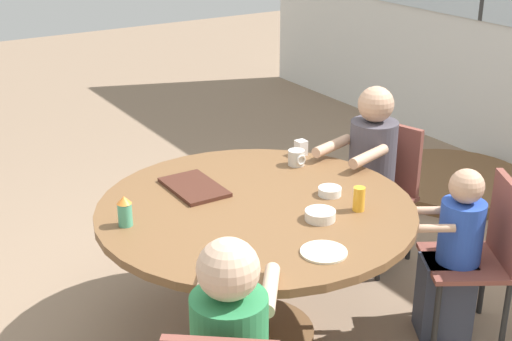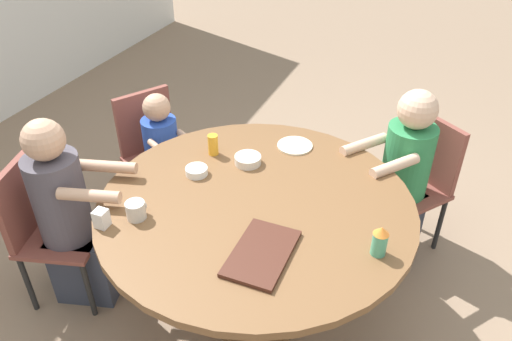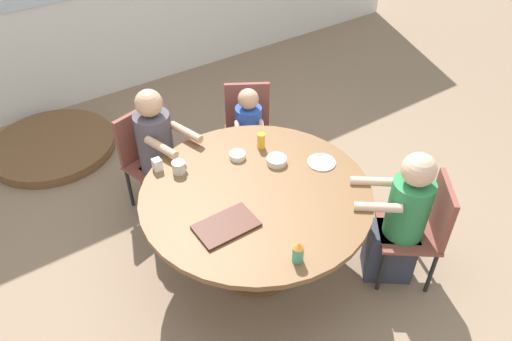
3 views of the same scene
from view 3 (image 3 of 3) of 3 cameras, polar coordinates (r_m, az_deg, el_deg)
The scene contains 17 objects.
ground_plane at distance 3.80m, azimuth 0.00°, elevation -10.70°, with size 16.00×16.00×0.00m, color #8C725B.
dining_table at distance 3.35m, azimuth 0.00°, elevation -4.03°, with size 1.53×1.53×0.74m.
chair_for_woman_green_shirt at distance 4.08m, azimuth -12.40°, elevation 2.01°, with size 0.49×0.49×0.84m.
chair_for_man_blue_shirt at distance 3.57m, azimuth 18.66°, elevation -5.84°, with size 0.56×0.56×0.84m.
chair_for_toddler at distance 4.31m, azimuth -0.94°, elevation 5.36°, with size 0.55×0.55×0.84m.
person_woman_green_shirt at distance 3.96m, azimuth -10.93°, elevation 1.33°, with size 0.40×0.55×1.11m.
person_man_blue_shirt at distance 3.53m, azimuth 16.13°, elevation -5.75°, with size 0.56×0.52×1.08m.
person_toddler at distance 4.23m, azimuth -0.82°, elevation 3.32°, with size 0.39×0.45×0.91m.
food_tray_dark at distance 3.04m, azimuth -3.43°, elevation -6.32°, with size 0.37×0.23×0.02m.
coffee_mug at distance 3.43m, azimuth -8.79°, elevation 0.38°, with size 0.10×0.09×0.09m.
sippy_cup at distance 2.82m, azimuth 4.84°, elevation -9.23°, with size 0.07×0.07×0.14m.
juice_glass at distance 3.61m, azimuth 0.59°, elevation 3.43°, with size 0.06×0.06×0.12m.
milk_carton_small at distance 3.48m, azimuth -11.22°, elevation 0.67°, with size 0.06×0.06×0.09m.
bowl_white_shallow at distance 3.53m, azimuth -2.14°, elevation 1.73°, with size 0.11×0.11×0.04m.
bowl_cereal at distance 3.48m, azimuth 2.37°, elevation 1.16°, with size 0.14×0.14×0.05m.
plate_tortillas at distance 3.52m, azimuth 7.49°, elevation 0.93°, with size 0.20×0.20×0.01m.
folded_table_stack at distance 5.19m, azimuth -22.20°, elevation 2.63°, with size 1.18×1.18×0.09m.
Camera 3 is at (-1.37, -2.00, 2.93)m, focal length 35.00 mm.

